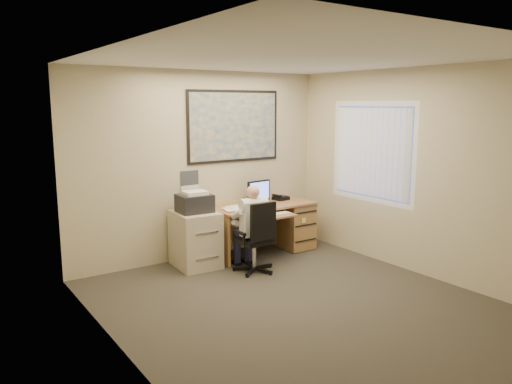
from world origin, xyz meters
TOP-DOWN VIEW (x-y plane):
  - room_shell at (0.00, 0.00)m, footprint 4.00×4.50m
  - desk at (1.15, 1.90)m, footprint 1.60×0.97m
  - world_map at (0.56, 2.23)m, footprint 1.56×0.03m
  - wall_calendar at (-0.19, 2.24)m, footprint 0.28×0.01m
  - window_blinds at (1.97, 0.80)m, footprint 0.06×1.40m
  - filing_cabinet at (-0.31, 1.87)m, footprint 0.58×0.69m
  - office_chair at (0.24, 1.19)m, footprint 0.59×0.59m
  - person at (0.24, 1.26)m, footprint 0.53×0.72m

SIDE VIEW (x-z plane):
  - office_chair at x=0.24m, z-range -0.20..0.77m
  - desk at x=1.15m, z-range -0.10..0.98m
  - filing_cabinet at x=-0.31m, z-range -0.07..0.99m
  - person at x=0.24m, z-range 0.00..1.17m
  - wall_calendar at x=-0.19m, z-range 0.87..1.29m
  - room_shell at x=0.00m, z-range 0.00..2.70m
  - window_blinds at x=1.97m, z-range 0.90..2.20m
  - world_map at x=0.56m, z-range 1.37..2.43m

